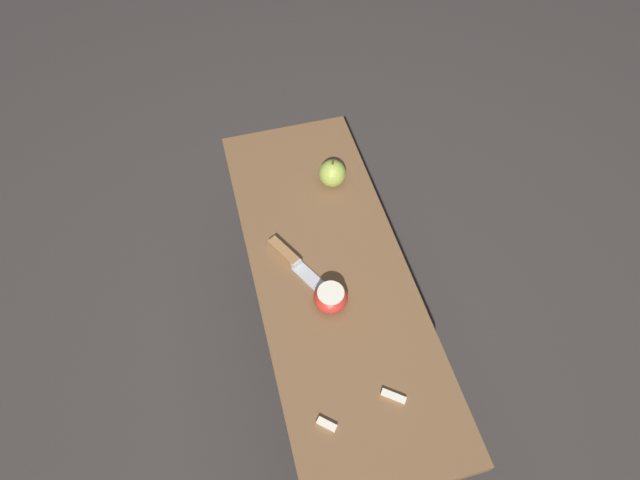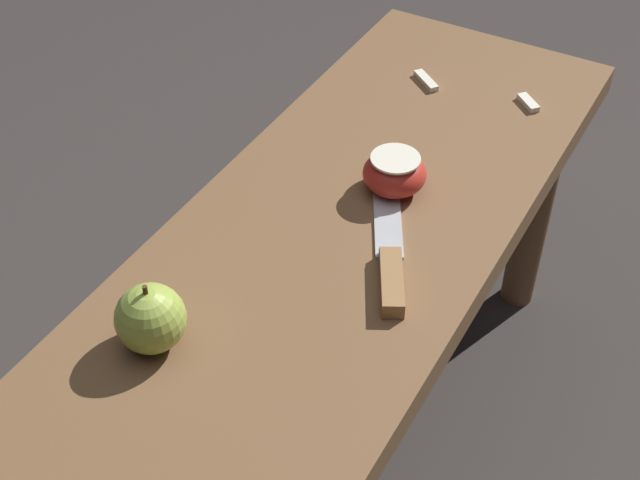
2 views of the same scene
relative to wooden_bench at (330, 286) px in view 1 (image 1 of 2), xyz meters
The scene contains 7 objects.
ground_plane 0.38m from the wooden_bench, ahead, with size 8.00×8.00×0.00m, color #383330.
wooden_bench is the anchor object (origin of this frame).
knife 0.13m from the wooden_bench, 116.58° to the right, with size 0.22×0.14×0.02m.
apple_whole 0.30m from the wooden_bench, 163.11° to the left, with size 0.07×0.07×0.08m.
apple_cut 0.14m from the wooden_bench, 15.42° to the right, with size 0.08×0.08×0.05m.
apple_slice_near_knife 0.37m from the wooden_bench, 16.90° to the right, with size 0.04×0.04×0.01m.
apple_slice_center 0.34m from the wooden_bench, ahead, with size 0.04×0.05×0.01m.
Camera 1 is at (0.58, -0.18, 1.48)m, focal length 28.00 mm.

